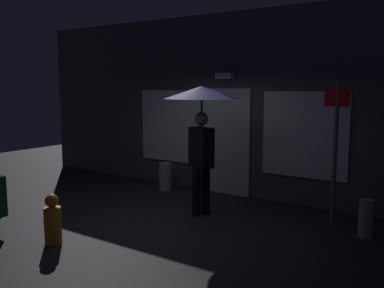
{
  "coord_description": "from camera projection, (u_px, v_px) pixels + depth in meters",
  "views": [
    {
      "loc": [
        4.36,
        -5.43,
        2.25
      ],
      "look_at": [
        0.19,
        0.65,
        1.24
      ],
      "focal_mm": 39.76,
      "sensor_mm": 36.0,
      "label": 1
    }
  ],
  "objects": [
    {
      "name": "fire_hydrant",
      "position": [
        53.0,
        221.0,
        6.05
      ],
      "size": [
        0.24,
        0.24,
        0.73
      ],
      "color": "gold",
      "rests_on": "ground"
    },
    {
      "name": "sidewalk_bollard",
      "position": [
        165.0,
        177.0,
        9.2
      ],
      "size": [
        0.27,
        0.27,
        0.6
      ],
      "primitive_type": "cylinder",
      "color": "#B2A899",
      "rests_on": "ground"
    },
    {
      "name": "building_facade",
      "position": [
        230.0,
        105.0,
        8.85
      ],
      "size": [
        10.57,
        0.48,
        3.72
      ],
      "color": "#4C4C56",
      "rests_on": "ground"
    },
    {
      "name": "person_with_umbrella",
      "position": [
        201.0,
        110.0,
        7.25
      ],
      "size": [
        1.29,
        1.29,
        2.25
      ],
      "rotation": [
        0.0,
        0.0,
        -0.39
      ],
      "color": "black",
      "rests_on": "ground"
    },
    {
      "name": "sidewalk_bollard_2",
      "position": [
        366.0,
        219.0,
        6.32
      ],
      "size": [
        0.21,
        0.21,
        0.58
      ],
      "primitive_type": "cylinder",
      "color": "#9E998E",
      "rests_on": "ground"
    },
    {
      "name": "street_sign_post",
      "position": [
        335.0,
        144.0,
        6.82
      ],
      "size": [
        0.4,
        0.07,
        2.32
      ],
      "color": "#595B60",
      "rests_on": "ground"
    },
    {
      "name": "ground_plane",
      "position": [
        161.0,
        220.0,
        7.19
      ],
      "size": [
        18.0,
        18.0,
        0.0
      ],
      "primitive_type": "plane",
      "color": "#26262B"
    }
  ]
}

